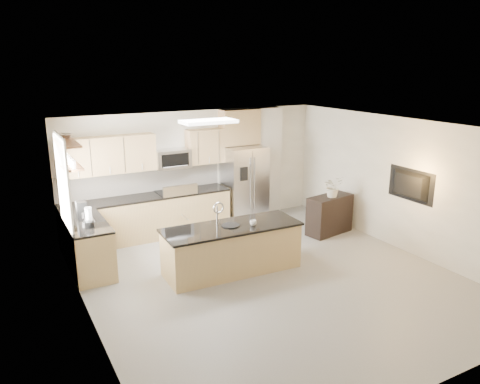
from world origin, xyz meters
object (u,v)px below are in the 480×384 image
coffee_maker (82,211)px  flower_vase (333,181)px  refrigerator (244,185)px  platter (231,225)px  kettle (88,216)px  range (176,212)px  credenza (329,215)px  bowl (63,136)px  blender (89,219)px  island (232,248)px  cup (253,223)px  microwave (172,159)px  television (408,185)px

coffee_maker → flower_vase: flower_vase is taller
refrigerator → flower_vase: refrigerator is taller
platter → kettle: 2.48m
range → platter: range is taller
credenza → flower_vase: flower_vase is taller
bowl → platter: bearing=-34.6°
credenza → blender: size_ratio=2.96×
blender → flower_vase: 5.00m
island → coffee_maker: bearing=149.5°
cup → kettle: 2.87m
refrigerator → cup: size_ratio=14.98×
platter → microwave: bearing=93.5°
refrigerator → flower_vase: size_ratio=2.59×
refrigerator → flower_vase: bearing=-52.4°
range → island: (0.16, -2.30, -0.05)m
blender → microwave: bearing=36.3°
platter → television: size_ratio=0.30×
range → island: 2.31m
credenza → coffee_maker: size_ratio=3.28×
kettle → flower_vase: (4.94, -0.57, 0.15)m
refrigerator → platter: 2.70m
island → coffee_maker: size_ratio=7.75×
bowl → island: bearing=-34.8°
flower_vase → range: bearing=150.1°
cup → kettle: kettle is taller
blender → flower_vase: bearing=-3.1°
blender → coffee_maker: (-0.02, 0.53, -0.00)m
island → blender: (-2.23, 0.90, 0.65)m
island → flower_vase: bearing=14.9°
refrigerator → kettle: (-3.68, -1.06, 0.14)m
blender → coffee_maker: 0.53m
credenza → coffee_maker: (-5.01, 0.74, 0.65)m
range → island: bearing=-86.0°
kettle → blender: bearing=-99.5°
microwave → kettle: bearing=-148.8°
credenza → bowl: size_ratio=2.58×
microwave → refrigerator: 1.82m
cup → coffee_maker: size_ratio=0.37×
coffee_maker → television: television is taller
microwave → flower_vase: 3.45m
microwave → television: bearing=-42.8°
flower_vase → coffee_maker: bearing=170.9°
microwave → coffee_maker: (-2.09, -0.99, -0.56)m
blender → coffee_maker: bearing=92.1°
bowl → microwave: bearing=18.5°
microwave → credenza: microwave is taller
refrigerator → television: size_ratio=1.65×
flower_vase → kettle: bearing=173.4°
refrigerator → cup: 2.67m
bowl → range: bearing=15.6°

